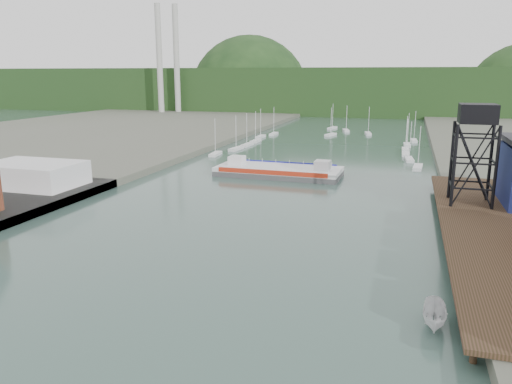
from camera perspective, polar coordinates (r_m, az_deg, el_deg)
The scene contains 9 objects.
ground at distance 43.45m, azimuth -22.38°, elevation -19.28°, with size 600.00×600.00×0.00m, color #2D4740.
east_pier at distance 76.47m, azimuth 25.56°, elevation -3.79°, with size 14.00×70.00×2.45m.
white_shed at distance 105.34m, azimuth -24.15°, elevation 1.86°, with size 18.00×12.00×4.50m, color silver.
lift_tower at distance 86.46m, azimuth 23.96°, elevation 7.53°, with size 6.50×6.50×16.00m.
marina_sailboats at distance 169.33m, azimuth 8.51°, elevation 5.62°, with size 57.71×92.65×0.90m.
smokestacks at distance 291.17m, azimuth -10.02°, elevation 14.60°, with size 11.20×8.20×60.00m.
distant_hills at distance 330.39m, azimuth 12.22°, elevation 10.93°, with size 500.00×120.00×80.00m.
chain_ferry at distance 113.97m, azimuth 2.59°, elevation 2.44°, with size 28.44×12.20×4.05m.
motorboat at distance 49.83m, azimuth 19.77°, elevation -13.22°, with size 2.11×5.62×2.17m, color silver.
Camera 1 is at (24.75, -27.56, 22.72)m, focal length 35.00 mm.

